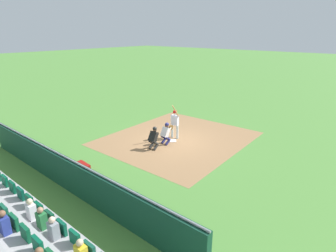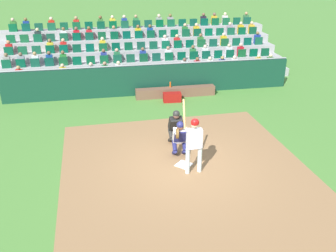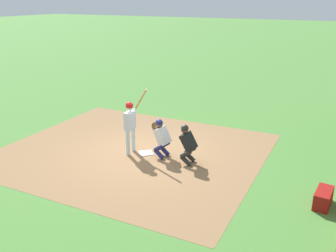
# 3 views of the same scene
# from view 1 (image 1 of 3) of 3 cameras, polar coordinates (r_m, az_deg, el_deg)

# --- Properties ---
(ground_plane) EXTENTS (160.00, 160.00, 0.00)m
(ground_plane) POSITION_cam_1_polar(r_m,az_deg,el_deg) (16.16, 0.90, -3.09)
(ground_plane) COLOR #4C8337
(infield_dirt_patch) EXTENTS (7.59, 8.54, 0.01)m
(infield_dirt_patch) POSITION_cam_1_polar(r_m,az_deg,el_deg) (16.52, 1.99, -2.58)
(infield_dirt_patch) COLOR #936C47
(infield_dirt_patch) RESTS_ON ground_plane
(home_plate_marker) EXTENTS (0.62, 0.62, 0.02)m
(home_plate_marker) POSITION_cam_1_polar(r_m,az_deg,el_deg) (16.15, 0.90, -3.04)
(home_plate_marker) COLOR white
(home_plate_marker) RESTS_ON infield_dirt_patch
(batter_at_plate) EXTENTS (0.57, 0.66, 2.18)m
(batter_at_plate) POSITION_cam_1_polar(r_m,az_deg,el_deg) (16.22, 1.44, 1.08)
(batter_at_plate) COLOR silver
(batter_at_plate) RESTS_ON ground_plane
(catcher_crouching) EXTENTS (0.49, 0.72, 1.28)m
(catcher_crouching) POSITION_cam_1_polar(r_m,az_deg,el_deg) (15.48, -0.37, -1.27)
(catcher_crouching) COLOR navy
(catcher_crouching) RESTS_ON ground_plane
(home_plate_umpire) EXTENTS (0.47, 0.50, 1.27)m
(home_plate_umpire) POSITION_cam_1_polar(r_m,az_deg,el_deg) (14.87, -2.96, -2.26)
(home_plate_umpire) COLOR #282726
(home_plate_umpire) RESTS_ON ground_plane
(dugout_wall) EXTENTS (13.36, 0.24, 1.46)m
(dugout_wall) POSITION_cam_1_polar(r_m,az_deg,el_deg) (11.91, -20.26, -9.11)
(dugout_wall) COLOR #123E2D
(dugout_wall) RESTS_ON ground_plane
(dugout_bench) EXTENTS (3.70, 0.40, 0.44)m
(dugout_bench) POSITION_cam_1_polar(r_m,az_deg,el_deg) (13.18, -20.28, -8.68)
(dugout_bench) COLOR brown
(dugout_bench) RESTS_ON ground_plane
(water_bottle_on_bench) EXTENTS (0.07, 0.07, 0.26)m
(water_bottle_on_bench) POSITION_cam_1_polar(r_m,az_deg,el_deg) (12.81, -20.19, -7.74)
(water_bottle_on_bench) COLOR #CF5417
(water_bottle_on_bench) RESTS_ON dugout_bench
(equipment_duffel_bag) EXTENTS (0.81, 0.41, 0.41)m
(equipment_duffel_bag) POSITION_cam_1_polar(r_m,az_deg,el_deg) (13.24, -17.22, -8.26)
(equipment_duffel_bag) COLOR maroon
(equipment_duffel_bag) RESTS_ON ground_plane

